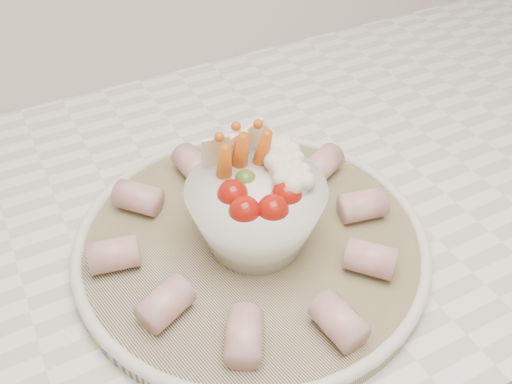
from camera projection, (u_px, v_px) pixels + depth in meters
serving_platter at (251, 241)px, 0.58m from camera, size 0.42×0.42×0.02m
veggie_bowl at (257, 208)px, 0.55m from camera, size 0.13×0.13×0.11m
cured_meat_rolls at (250, 227)px, 0.57m from camera, size 0.30×0.30×0.03m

